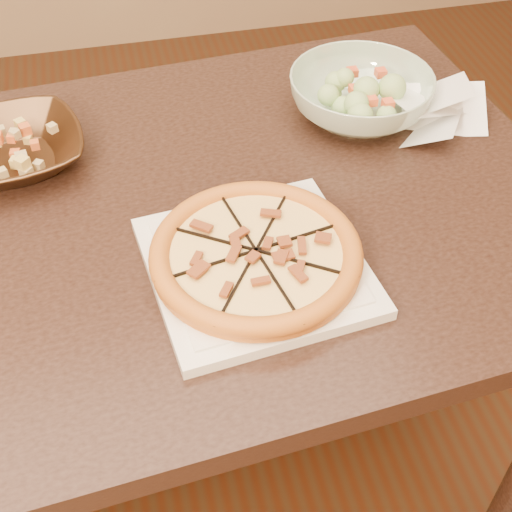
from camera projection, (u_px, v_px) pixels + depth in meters
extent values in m
cube|color=#312013|center=(121.00, 506.00, 1.54)|extent=(4.00, 4.00, 0.02)
cube|color=#33211A|center=(152.00, 224.00, 1.08)|extent=(1.36, 0.94, 0.04)
cylinder|color=#33211A|center=(392.00, 210.00, 1.67)|extent=(0.07, 0.07, 0.71)
cube|color=white|center=(256.00, 267.00, 0.98)|extent=(0.31, 0.31, 0.02)
cube|color=white|center=(256.00, 261.00, 0.97)|extent=(0.27, 0.27, 0.00)
cylinder|color=orange|center=(256.00, 257.00, 0.96)|extent=(0.29, 0.29, 0.01)
torus|color=orange|center=(256.00, 253.00, 0.96)|extent=(0.29, 0.29, 0.03)
cylinder|color=#FFE887|center=(256.00, 253.00, 0.96)|extent=(0.23, 0.23, 0.01)
cube|color=black|center=(256.00, 251.00, 0.96)|extent=(0.06, 0.28, 0.01)
cube|color=black|center=(256.00, 251.00, 0.96)|extent=(0.24, 0.16, 0.01)
cube|color=black|center=(256.00, 251.00, 0.96)|extent=(0.28, 0.06, 0.01)
cube|color=black|center=(256.00, 251.00, 0.96)|extent=(0.16, 0.24, 0.01)
cube|color=#944420|center=(270.00, 245.00, 0.96)|extent=(0.03, 0.02, 0.00)
cube|color=#944420|center=(281.00, 232.00, 0.98)|extent=(0.03, 0.02, 0.00)
cube|color=#944420|center=(279.00, 216.00, 1.00)|extent=(0.03, 0.03, 0.00)
cube|color=#944420|center=(258.00, 235.00, 0.97)|extent=(0.02, 0.03, 0.00)
cube|color=#944420|center=(246.00, 222.00, 0.99)|extent=(0.01, 0.02, 0.00)
cube|color=#944420|center=(223.00, 215.00, 1.00)|extent=(0.02, 0.03, 0.00)
cube|color=#944420|center=(234.00, 238.00, 0.97)|extent=(0.03, 0.03, 0.00)
cube|color=#944420|center=(211.00, 240.00, 0.97)|extent=(0.03, 0.02, 0.00)
cube|color=#944420|center=(189.00, 253.00, 0.95)|extent=(0.03, 0.02, 0.00)
cube|color=#944420|center=(225.00, 259.00, 0.94)|extent=(0.03, 0.02, 0.00)
cube|color=#944420|center=(216.00, 276.00, 0.92)|extent=(0.03, 0.02, 0.00)
cube|color=#944420|center=(247.00, 261.00, 0.94)|extent=(0.03, 0.03, 0.00)
cube|color=#944420|center=(252.00, 278.00, 0.92)|extent=(0.02, 0.03, 0.00)
cube|color=#944420|center=(271.00, 292.00, 0.90)|extent=(0.01, 0.02, 0.00)
cube|color=#944420|center=(270.00, 264.00, 0.93)|extent=(0.02, 0.03, 0.00)
cube|color=#944420|center=(294.00, 268.00, 0.93)|extent=(0.03, 0.03, 0.00)
cube|color=#944420|center=(320.00, 262.00, 0.94)|extent=(0.03, 0.02, 0.00)
cube|color=#944420|center=(287.00, 248.00, 0.96)|extent=(0.03, 0.02, 0.00)
imported|color=#4E341F|center=(14.00, 150.00, 1.14)|extent=(0.26, 0.26, 0.05)
cube|color=tan|center=(7.00, 129.00, 1.11)|extent=(0.03, 0.03, 0.03)
cube|color=#C95926|center=(17.00, 126.00, 1.11)|extent=(0.03, 0.03, 0.03)
cube|color=#D1B357|center=(24.00, 121.00, 1.12)|extent=(0.03, 0.03, 0.03)
cube|color=tan|center=(26.00, 114.00, 1.13)|extent=(0.03, 0.03, 0.03)
cube|color=#C95926|center=(10.00, 126.00, 1.11)|extent=(0.03, 0.03, 0.03)
cube|color=#D1B357|center=(9.00, 121.00, 1.12)|extent=(0.03, 0.03, 0.03)
cube|color=tan|center=(2.00, 117.00, 1.13)|extent=(0.03, 0.03, 0.03)
cube|color=#C95926|center=(7.00, 129.00, 1.11)|extent=(0.03, 0.03, 0.03)
cube|color=#D1B357|center=(0.00, 126.00, 1.11)|extent=(0.03, 0.03, 0.03)
cube|color=#D1B357|center=(1.00, 130.00, 1.10)|extent=(0.03, 0.03, 0.03)
cube|color=#D1B357|center=(6.00, 130.00, 1.10)|extent=(0.03, 0.03, 0.03)
cube|color=tan|center=(5.00, 136.00, 1.09)|extent=(0.03, 0.03, 0.03)
cube|color=#C95926|center=(9.00, 141.00, 1.08)|extent=(0.03, 0.03, 0.03)
cube|color=#D1B357|center=(19.00, 144.00, 1.08)|extent=(0.03, 0.03, 0.03)
cube|color=tan|center=(12.00, 132.00, 1.10)|extent=(0.03, 0.03, 0.03)
cube|color=#C95926|center=(22.00, 133.00, 1.10)|extent=(0.03, 0.03, 0.03)
cube|color=#D1B357|center=(33.00, 130.00, 1.10)|extent=(0.03, 0.03, 0.03)
imported|color=#B3D0B8|center=(360.00, 96.00, 1.23)|extent=(0.28, 0.28, 0.08)
sphere|color=#B7CF85|center=(364.00, 67.00, 1.19)|extent=(0.04, 0.04, 0.04)
sphere|color=#B7CF85|center=(372.00, 61.00, 1.20)|extent=(0.04, 0.04, 0.04)
sphere|color=#B7CF85|center=(366.00, 53.00, 1.22)|extent=(0.04, 0.04, 0.04)
sphere|color=#B7CF85|center=(360.00, 63.00, 1.19)|extent=(0.04, 0.04, 0.04)
sphere|color=#B7CF85|center=(345.00, 60.00, 1.20)|extent=(0.04, 0.04, 0.04)
sphere|color=#B7CF85|center=(362.00, 67.00, 1.19)|extent=(0.04, 0.04, 0.04)
sphere|color=#B7CF85|center=(351.00, 71.00, 1.18)|extent=(0.04, 0.04, 0.04)
sphere|color=#B7CF85|center=(353.00, 81.00, 1.16)|extent=(0.04, 0.04, 0.04)
sphere|color=#B7CF85|center=(366.00, 72.00, 1.18)|extent=(0.04, 0.04, 0.04)
sphere|color=#B7CF85|center=(381.00, 76.00, 1.16)|extent=(0.04, 0.04, 0.04)
sphere|color=#B7CF85|center=(367.00, 67.00, 1.19)|extent=(0.04, 0.04, 0.04)
cube|color=#ED562F|center=(375.00, 62.00, 1.21)|extent=(0.02, 0.02, 0.01)
cube|color=#ED562F|center=(349.00, 62.00, 1.21)|extent=(0.02, 0.02, 0.01)
cube|color=#ED562F|center=(342.00, 75.00, 1.18)|extent=(0.02, 0.02, 0.01)
cube|color=#ED562F|center=(365.00, 84.00, 1.17)|extent=(0.02, 0.02, 0.01)
cube|color=#ED562F|center=(386.00, 75.00, 1.18)|extent=(0.02, 0.02, 0.01)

